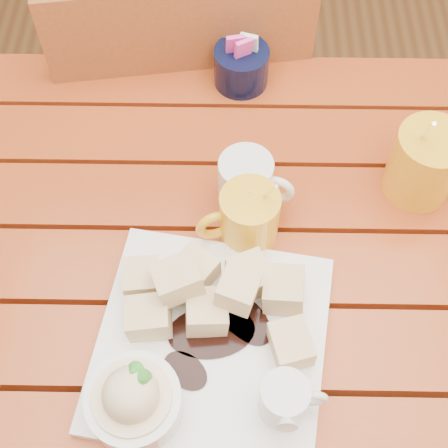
{
  "coord_description": "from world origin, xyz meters",
  "views": [
    {
      "loc": [
        -0.01,
        -0.39,
        1.5
      ],
      "look_at": [
        -0.02,
        0.02,
        0.82
      ],
      "focal_mm": 50.0,
      "sensor_mm": 36.0,
      "label": 1
    }
  ],
  "objects_px": {
    "coffee_mug_right": "(427,162)",
    "chair_far": "(185,112)",
    "dessert_plate": "(195,349)",
    "coffee_mug_left": "(247,217)",
    "table": "(237,299)"
  },
  "relations": [
    {
      "from": "coffee_mug_right",
      "to": "chair_far",
      "type": "relative_size",
      "value": 0.18
    },
    {
      "from": "dessert_plate",
      "to": "chair_far",
      "type": "relative_size",
      "value": 0.35
    },
    {
      "from": "coffee_mug_left",
      "to": "coffee_mug_right",
      "type": "distance_m",
      "value": 0.26
    },
    {
      "from": "chair_far",
      "to": "coffee_mug_left",
      "type": "bearing_deg",
      "value": 96.76
    },
    {
      "from": "dessert_plate",
      "to": "chair_far",
      "type": "bearing_deg",
      "value": 95.28
    },
    {
      "from": "table",
      "to": "coffee_mug_left",
      "type": "height_order",
      "value": "coffee_mug_left"
    },
    {
      "from": "coffee_mug_left",
      "to": "chair_far",
      "type": "height_order",
      "value": "chair_far"
    },
    {
      "from": "chair_far",
      "to": "table",
      "type": "bearing_deg",
      "value": 94.08
    },
    {
      "from": "dessert_plate",
      "to": "coffee_mug_right",
      "type": "distance_m",
      "value": 0.41
    },
    {
      "from": "table",
      "to": "coffee_mug_left",
      "type": "bearing_deg",
      "value": 77.5
    },
    {
      "from": "coffee_mug_right",
      "to": "chair_far",
      "type": "height_order",
      "value": "coffee_mug_right"
    },
    {
      "from": "table",
      "to": "dessert_plate",
      "type": "bearing_deg",
      "value": -111.7
    },
    {
      "from": "table",
      "to": "coffee_mug_right",
      "type": "xyz_separation_m",
      "value": [
        0.26,
        0.14,
        0.16
      ]
    },
    {
      "from": "coffee_mug_left",
      "to": "dessert_plate",
      "type": "bearing_deg",
      "value": -126.19
    },
    {
      "from": "coffee_mug_left",
      "to": "coffee_mug_right",
      "type": "xyz_separation_m",
      "value": [
        0.25,
        0.09,
        0.01
      ]
    }
  ]
}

